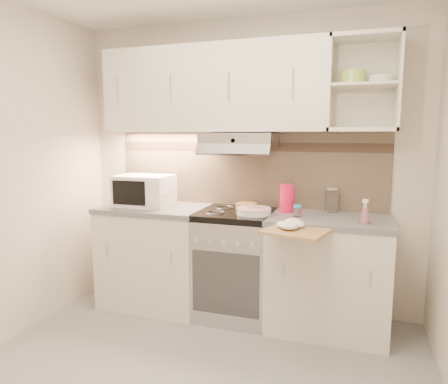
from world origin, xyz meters
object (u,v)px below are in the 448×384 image
object	(u,v)px
electric_range	(236,264)
watering_can	(148,198)
plate_stack	(254,211)
spray_bottle	(365,213)
microwave	(144,190)
pink_pitcher	(287,198)
glass_jar	(331,200)
cutting_board	(297,231)

from	to	relation	value
electric_range	watering_can	distance (m)	0.94
plate_stack	spray_bottle	xyz separation A→B (m)	(0.83, -0.08, 0.05)
microwave	pink_pitcher	world-z (taller)	microwave
electric_range	spray_bottle	bearing A→B (deg)	-8.95
microwave	watering_can	bearing A→B (deg)	-47.35
watering_can	spray_bottle	bearing A→B (deg)	-11.76
spray_bottle	watering_can	bearing A→B (deg)	-170.75
pink_pitcher	microwave	bearing A→B (deg)	-156.98
plate_stack	pink_pitcher	bearing A→B (deg)	37.02
electric_range	microwave	distance (m)	1.03
microwave	spray_bottle	xyz separation A→B (m)	(1.85, -0.16, -0.06)
electric_range	watering_can	xyz separation A→B (m)	(-0.77, -0.08, 0.53)
watering_can	glass_jar	distance (m)	1.54
electric_range	glass_jar	distance (m)	0.95
electric_range	cutting_board	distance (m)	0.81
plate_stack	glass_jar	size ratio (longest dim) A/B	1.32
plate_stack	watering_can	bearing A→B (deg)	-179.59
microwave	spray_bottle	size ratio (longest dim) A/B	2.53
electric_range	glass_jar	size ratio (longest dim) A/B	4.37
microwave	cutting_board	size ratio (longest dim) A/B	1.18
glass_jar	cutting_board	xyz separation A→B (m)	(-0.19, -0.62, -0.13)
cutting_board	microwave	bearing A→B (deg)	178.12
electric_range	cutting_board	world-z (taller)	electric_range
glass_jar	spray_bottle	bearing A→B (deg)	-54.89
spray_bottle	pink_pitcher	bearing A→B (deg)	168.62
microwave	pink_pitcher	size ratio (longest dim) A/B	2.08
watering_can	plate_stack	world-z (taller)	watering_can
electric_range	watering_can	world-z (taller)	watering_can
microwave	plate_stack	size ratio (longest dim) A/B	1.76
electric_range	spray_bottle	size ratio (longest dim) A/B	4.75
pink_pitcher	cutting_board	size ratio (longest dim) A/B	0.57
electric_range	plate_stack	world-z (taller)	plate_stack
microwave	cutting_board	xyz separation A→B (m)	(1.41, -0.42, -0.16)
electric_range	microwave	size ratio (longest dim) A/B	1.88
spray_bottle	cutting_board	distance (m)	0.52
electric_range	pink_pitcher	world-z (taller)	pink_pitcher
plate_stack	electric_range	bearing A→B (deg)	155.34
spray_bottle	cutting_board	bearing A→B (deg)	-138.10
plate_stack	microwave	bearing A→B (deg)	175.20
glass_jar	plate_stack	bearing A→B (deg)	-154.23
microwave	cutting_board	world-z (taller)	microwave
watering_can	plate_stack	xyz separation A→B (m)	(0.94, 0.01, -0.06)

